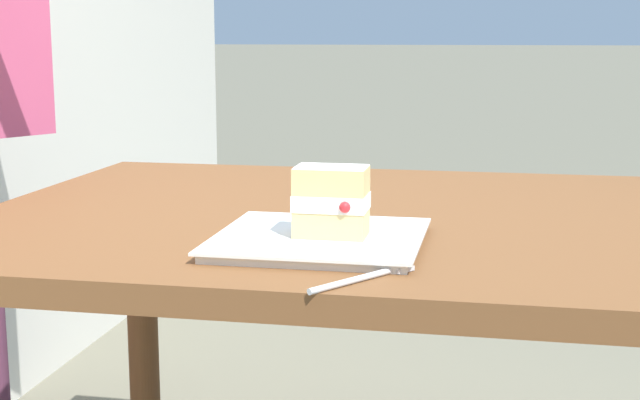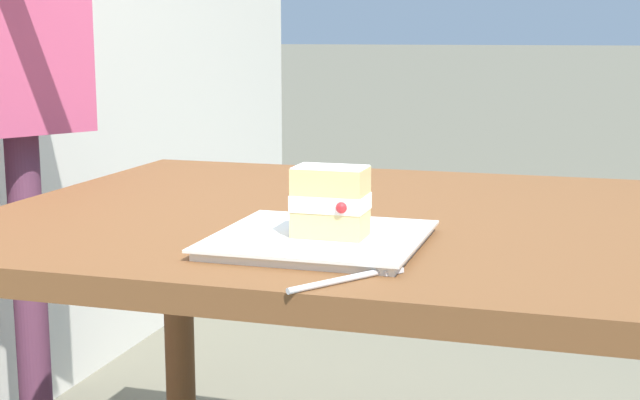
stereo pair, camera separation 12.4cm
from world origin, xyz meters
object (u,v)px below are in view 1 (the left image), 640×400
Objects in this scene: patio_table at (424,271)px; dessert_plate at (320,240)px; dessert_fork at (368,276)px; cake_slice at (331,201)px.

dessert_plate reaches higher than patio_table.
cake_slice is at bearing -65.03° from dessert_fork.
dessert_fork is at bearing 114.97° from cake_slice.
dessert_plate reaches higher than dessert_fork.
dessert_fork reaches higher than patio_table.
patio_table is 0.30m from dessert_plate.
patio_table is 10.01× the size of dessert_fork.
patio_table is 0.44m from dessert_fork.
cake_slice is at bearing 158.43° from dessert_plate.
dessert_plate is 0.06m from cake_slice.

